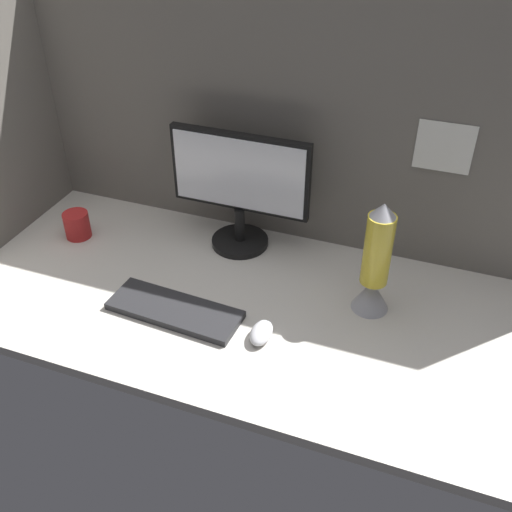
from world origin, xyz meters
TOP-DOWN VIEW (x-y plane):
  - ground_plane at (0.00, 0.00)cm, footprint 180.00×80.00cm
  - cubicle_wall_back at (0.05, 37.50)cm, footprint 180.00×5.50cm
  - monitor at (-14.85, 25.12)cm, footprint 43.19×18.00cm
  - keyboard at (-19.37, -12.68)cm, footprint 37.69×15.13cm
  - mouse at (6.15, -13.49)cm, footprint 5.90×9.77cm
  - mug_red_plastic at (-65.67, 10.42)cm, footprint 8.14×8.14cm
  - lava_lamp at (30.16, 8.29)cm, footprint 10.20×10.20cm

SIDE VIEW (x-z plane):
  - ground_plane at x=0.00cm, z-range -3.00..0.00cm
  - keyboard at x=-19.37cm, z-range 0.00..2.00cm
  - mouse at x=6.15cm, z-range 0.00..3.40cm
  - mug_red_plastic at x=-65.67cm, z-range 0.00..8.54cm
  - lava_lamp at x=30.16cm, z-range -2.69..30.70cm
  - monitor at x=-14.85cm, z-range 2.15..39.61cm
  - cubicle_wall_back at x=0.05cm, z-range 0.00..79.52cm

